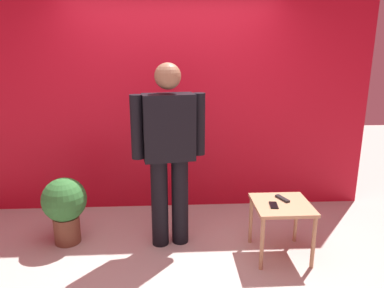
{
  "coord_description": "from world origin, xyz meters",
  "views": [
    {
      "loc": [
        -0.0,
        -2.83,
        1.92
      ],
      "look_at": [
        0.18,
        0.55,
        1.02
      ],
      "focal_mm": 33.58,
      "sensor_mm": 36.0,
      "label": 1
    }
  ],
  "objects": [
    {
      "name": "standing_person",
      "position": [
        -0.04,
        0.48,
        1.01
      ],
      "size": [
        0.72,
        0.32,
        1.8
      ],
      "color": "black",
      "rests_on": "ground_plane"
    },
    {
      "name": "ground_plane",
      "position": [
        0.0,
        0.0,
        0.0
      ],
      "size": [
        12.0,
        12.0,
        0.0
      ],
      "primitive_type": "plane",
      "color": "#B7B2A8"
    },
    {
      "name": "potted_plant",
      "position": [
        -1.09,
        0.54,
        0.41
      ],
      "size": [
        0.44,
        0.44,
        0.69
      ],
      "color": "brown",
      "rests_on": "ground_plane"
    },
    {
      "name": "cell_phone",
      "position": [
        0.91,
        0.15,
        0.54
      ],
      "size": [
        0.09,
        0.15,
        0.01
      ],
      "primitive_type": "cube",
      "rotation": [
        0.0,
        0.0,
        -0.12
      ],
      "color": "black",
      "rests_on": "side_table"
    },
    {
      "name": "back_wall_red",
      "position": [
        0.0,
        1.43,
        1.3
      ],
      "size": [
        4.72,
        0.12,
        2.61
      ],
      "primitive_type": "cube",
      "color": "#B40F23",
      "rests_on": "ground_plane"
    },
    {
      "name": "side_table",
      "position": [
        1.01,
        0.2,
        0.45
      ],
      "size": [
        0.52,
        0.52,
        0.53
      ],
      "color": "tan",
      "rests_on": "ground_plane"
    },
    {
      "name": "tv_remote",
      "position": [
        1.04,
        0.28,
        0.54
      ],
      "size": [
        0.1,
        0.17,
        0.02
      ],
      "primitive_type": "cube",
      "rotation": [
        0.0,
        0.0,
        0.39
      ],
      "color": "black",
      "rests_on": "side_table"
    }
  ]
}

